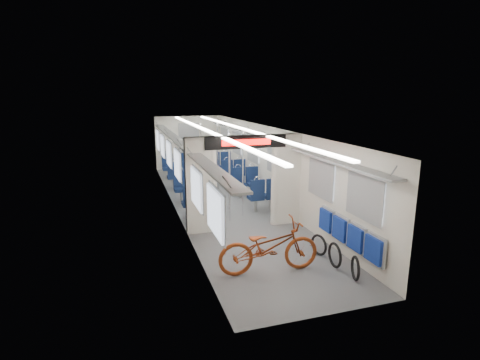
{
  "coord_description": "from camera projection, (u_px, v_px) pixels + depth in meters",
  "views": [
    {
      "loc": [
        -2.75,
        -10.42,
        3.28
      ],
      "look_at": [
        -0.12,
        -1.99,
        1.22
      ],
      "focal_mm": 28.0,
      "sensor_mm": 36.0,
      "label": 1
    }
  ],
  "objects": [
    {
      "name": "bike_hoop_a",
      "position": [
        355.0,
        269.0,
        6.68
      ],
      "size": [
        0.19,
        0.45,
        0.45
      ],
      "primitive_type": "torus",
      "rotation": [
        1.57,
        0.0,
        1.25
      ],
      "color": "black",
      "rests_on": "ground"
    },
    {
      "name": "stanchion_far_right",
      "position": [
        218.0,
        158.0,
        12.62
      ],
      "size": [
        0.04,
        0.04,
        2.3
      ],
      "primitive_type": "cylinder",
      "color": "silver",
      "rests_on": "ground"
    },
    {
      "name": "seat_bay_far_right",
      "position": [
        226.0,
        167.0,
        14.3
      ],
      "size": [
        0.89,
        1.96,
        1.07
      ],
      "color": "#0E1C40",
      "rests_on": "ground"
    },
    {
      "name": "stanchion_near_left",
      "position": [
        230.0,
        178.0,
        9.56
      ],
      "size": [
        0.04,
        0.04,
        2.3
      ],
      "primitive_type": "cylinder",
      "color": "silver",
      "rests_on": "ground"
    },
    {
      "name": "seat_bay_near_right",
      "position": [
        254.0,
        186.0,
        11.31
      ],
      "size": [
        0.88,
        1.91,
        1.05
      ],
      "color": "#0E1C40",
      "rests_on": "ground"
    },
    {
      "name": "flip_bench",
      "position": [
        348.0,
        233.0,
        7.36
      ],
      "size": [
        0.12,
        2.13,
        0.54
      ],
      "color": "gray",
      "rests_on": "carriage"
    },
    {
      "name": "stanchion_far_left",
      "position": [
        202.0,
        158.0,
        12.47
      ],
      "size": [
        0.04,
        0.04,
        2.3
      ],
      "primitive_type": "cylinder",
      "color": "silver",
      "rests_on": "ground"
    },
    {
      "name": "seat_bay_far_left",
      "position": [
        177.0,
        169.0,
        13.9
      ],
      "size": [
        0.89,
        1.97,
        1.07
      ],
      "color": "#0E1C40",
      "rests_on": "ground"
    },
    {
      "name": "stanchion_near_right",
      "position": [
        243.0,
        175.0,
        9.98
      ],
      "size": [
        0.04,
        0.04,
        2.3
      ],
      "primitive_type": "cylinder",
      "color": "silver",
      "rests_on": "ground"
    },
    {
      "name": "bike_hoop_b",
      "position": [
        335.0,
        256.0,
        7.17
      ],
      "size": [
        0.08,
        0.5,
        0.5
      ],
      "primitive_type": "torus",
      "rotation": [
        1.57,
        0.0,
        1.51
      ],
      "color": "black",
      "rests_on": "ground"
    },
    {
      "name": "bicycle",
      "position": [
        269.0,
        247.0,
        6.92
      ],
      "size": [
        1.95,
        0.79,
        1.0
      ],
      "primitive_type": "imported",
      "rotation": [
        0.0,
        0.0,
        1.5
      ],
      "color": "maroon",
      "rests_on": "ground"
    },
    {
      "name": "bike_hoop_c",
      "position": [
        319.0,
        246.0,
        7.71
      ],
      "size": [
        0.16,
        0.45,
        0.45
      ],
      "primitive_type": "torus",
      "rotation": [
        1.57,
        0.0,
        1.81
      ],
      "color": "black",
      "rests_on": "ground"
    },
    {
      "name": "seat_bay_near_left",
      "position": [
        193.0,
        191.0,
        10.74
      ],
      "size": [
        0.89,
        1.98,
        1.07
      ],
      "color": "#0E1C40",
      "rests_on": "ground"
    },
    {
      "name": "carriage",
      "position": [
        226.0,
        157.0,
        10.64
      ],
      "size": [
        12.0,
        12.02,
        2.31
      ],
      "color": "#515456",
      "rests_on": "ground"
    }
  ]
}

